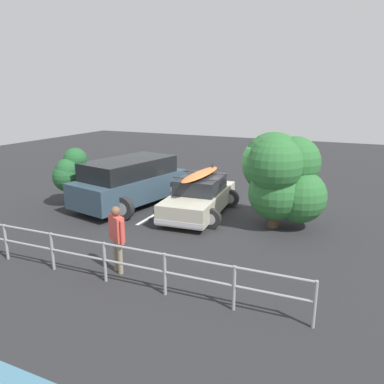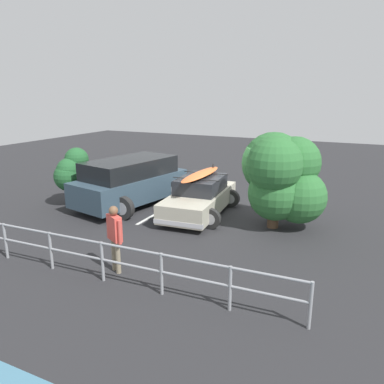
% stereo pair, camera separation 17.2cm
% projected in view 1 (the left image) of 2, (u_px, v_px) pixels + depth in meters
% --- Properties ---
extents(ground_plane, '(44.00, 44.00, 0.02)m').
position_uv_depth(ground_plane, '(222.00, 213.00, 13.24)').
color(ground_plane, '#28282B').
rests_on(ground_plane, ground).
extents(parking_stripe, '(0.12, 3.71, 0.00)m').
position_uv_depth(parking_stripe, '(164.00, 209.00, 13.69)').
color(parking_stripe, silver).
rests_on(parking_stripe, ground).
extents(sedan_car, '(2.46, 4.07, 1.58)m').
position_uv_depth(sedan_car, '(200.00, 197.00, 13.00)').
color(sedan_car, '#B7B29E').
rests_on(sedan_car, ground).
extents(suv_car, '(3.24, 4.77, 1.76)m').
position_uv_depth(suv_car, '(130.00, 182.00, 13.94)').
color(suv_car, '#334756').
rests_on(suv_car, ground).
extents(person_bystander, '(0.57, 0.39, 1.63)m').
position_uv_depth(person_bystander, '(117.00, 233.00, 8.68)').
color(person_bystander, gray).
rests_on(person_bystander, ground).
extents(railing_fence, '(9.07, 0.36, 0.94)m').
position_uv_depth(railing_fence, '(104.00, 256.00, 8.33)').
color(railing_fence, gray).
rests_on(railing_fence, ground).
extents(bush_near_left, '(2.72, 2.54, 2.96)m').
position_uv_depth(bush_near_left, '(282.00, 176.00, 11.57)').
color(bush_near_left, brown).
rests_on(bush_near_left, ground).
extents(bush_near_right, '(1.26, 1.52, 2.15)m').
position_uv_depth(bush_near_right, '(74.00, 174.00, 13.94)').
color(bush_near_right, brown).
rests_on(bush_near_right, ground).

